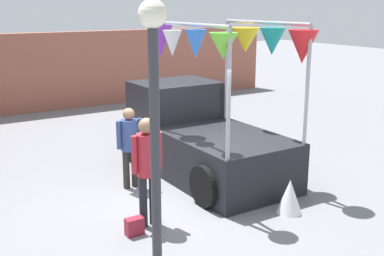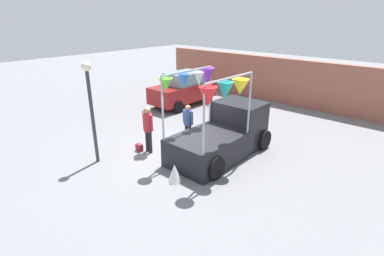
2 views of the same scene
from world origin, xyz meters
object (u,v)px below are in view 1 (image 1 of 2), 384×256
object	(u,v)px
person_vendor	(130,140)
folded_kite_bundle_white	(290,196)
street_lamp	(154,108)
person_customer	(147,161)
vendor_truck	(199,129)
handbag	(134,226)

from	to	relation	value
person_vendor	folded_kite_bundle_white	distance (m)	3.19
street_lamp	folded_kite_bundle_white	bearing A→B (deg)	16.13
person_vendor	folded_kite_bundle_white	world-z (taller)	person_vendor
person_customer	folded_kite_bundle_white	xyz separation A→B (m)	(2.27, -0.87, -0.79)
person_customer	street_lamp	world-z (taller)	street_lamp
vendor_truck	street_lamp	size ratio (longest dim) A/B	1.16
vendor_truck	handbag	distance (m)	3.32
person_customer	handbag	distance (m)	1.03
person_vendor	handbag	bearing A→B (deg)	-113.59
handbag	vendor_truck	bearing A→B (deg)	38.98
person_customer	folded_kite_bundle_white	size ratio (longest dim) A/B	2.99
person_customer	handbag	xyz separation A→B (m)	(-0.35, -0.20, -0.95)
vendor_truck	person_vendor	size ratio (longest dim) A/B	2.59
person_customer	folded_kite_bundle_white	distance (m)	2.55
handbag	street_lamp	world-z (taller)	street_lamp
vendor_truck	person_vendor	world-z (taller)	vendor_truck
handbag	street_lamp	bearing A→B (deg)	-105.10
handbag	person_customer	bearing A→B (deg)	29.74
person_vendor	street_lamp	world-z (taller)	street_lamp
street_lamp	folded_kite_bundle_white	distance (m)	3.76
handbag	street_lamp	xyz separation A→B (m)	(-0.42, -1.55, 2.21)
person_vendor	street_lamp	xyz separation A→B (m)	(-1.24, -3.43, 1.39)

